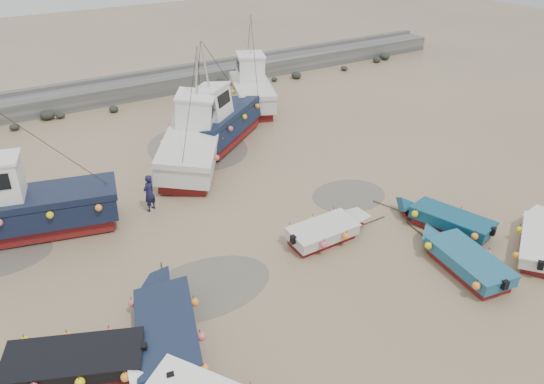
{
  "coord_description": "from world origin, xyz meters",
  "views": [
    {
      "loc": [
        -9.8,
        -15.56,
        12.81
      ],
      "look_at": [
        1.04,
        2.04,
        1.4
      ],
      "focal_mm": 35.0,
      "sensor_mm": 36.0,
      "label": 1
    }
  ],
  "objects": [
    {
      "name": "seawall",
      "position": [
        0.05,
        21.99,
        0.63
      ],
      "size": [
        60.0,
        4.92,
        1.5
      ],
      "color": "slate",
      "rests_on": "ground"
    },
    {
      "name": "cabin_boat_2",
      "position": [
        2.82,
        10.67,
        1.36
      ],
      "size": [
        8.22,
        6.68,
        6.22
      ],
      "rotation": [
        0.0,
        0.0,
        2.22
      ],
      "color": "maroon",
      "rests_on": "ground"
    },
    {
      "name": "dinghy_5",
      "position": [
        2.22,
        -0.65,
        0.56
      ],
      "size": [
        5.28,
        1.93,
        1.43
      ],
      "rotation": [
        0.0,
        0.0,
        -1.55
      ],
      "color": "maroon",
      "rests_on": "ground"
    },
    {
      "name": "person",
      "position": [
        -3.39,
        5.71,
        0.0
      ],
      "size": [
        0.79,
        0.71,
        1.82
      ],
      "primitive_type": "imported",
      "rotation": [
        0.0,
        0.0,
        3.67
      ],
      "color": "#161637",
      "rests_on": "ground"
    },
    {
      "name": "cabin_boat_1",
      "position": [
        0.62,
        9.83,
        1.3
      ],
      "size": [
        7.24,
        10.37,
        6.22
      ],
      "rotation": [
        0.0,
        0.0,
        -0.55
      ],
      "color": "maroon",
      "rests_on": "ground"
    },
    {
      "name": "puddle_a",
      "position": [
        -3.74,
        -0.81,
        0.0
      ],
      "size": [
        5.42,
        5.42,
        0.01
      ],
      "primitive_type": "cylinder",
      "color": "#5A554A",
      "rests_on": "ground"
    },
    {
      "name": "dinghy_3",
      "position": [
        9.38,
        -5.88,
        0.54
      ],
      "size": [
        5.64,
        4.01,
        1.43
      ],
      "rotation": [
        0.0,
        0.0,
        -1.0
      ],
      "color": "maroon",
      "rests_on": "ground"
    },
    {
      "name": "puddle_b",
      "position": [
        5.42,
        1.91,
        0.0
      ],
      "size": [
        3.84,
        3.84,
        0.01
      ],
      "primitive_type": "cylinder",
      "color": "#5A554A",
      "rests_on": "ground"
    },
    {
      "name": "dinghy_4",
      "position": [
        -9.16,
        -2.33,
        0.54
      ],
      "size": [
        6.22,
        3.42,
        1.43
      ],
      "rotation": [
        0.0,
        0.0,
        1.17
      ],
      "color": "maroon",
      "rests_on": "ground"
    },
    {
      "name": "dinghy_6",
      "position": [
        7.07,
        -2.6,
        0.55
      ],
      "size": [
        2.66,
        5.65,
        1.43
      ],
      "rotation": [
        0.0,
        0.0,
        0.3
      ],
      "color": "maroon",
      "rests_on": "ground"
    },
    {
      "name": "ground",
      "position": [
        0.0,
        0.0,
        0.0
      ],
      "size": [
        120.0,
        120.0,
        0.0
      ],
      "primitive_type": "plane",
      "color": "#947D5D",
      "rests_on": "ground"
    },
    {
      "name": "dinghy_1",
      "position": [
        -5.76,
        -2.42,
        0.54
      ],
      "size": [
        3.37,
        6.58,
        1.43
      ],
      "rotation": [
        0.0,
        0.0,
        -0.3
      ],
      "color": "maroon",
      "rests_on": "ground"
    },
    {
      "name": "puddle_d",
      "position": [
        1.48,
        11.16,
        0.0
      ],
      "size": [
        5.66,
        5.66,
        0.01
      ],
      "primitive_type": "cylinder",
      "color": "#5A554A",
      "rests_on": "ground"
    },
    {
      "name": "dinghy_2",
      "position": [
        5.5,
        -5.03,
        0.55
      ],
      "size": [
        2.39,
        5.79,
        1.43
      ],
      "rotation": [
        0.0,
        0.0,
        -0.15
      ],
      "color": "maroon",
      "rests_on": "ground"
    },
    {
      "name": "cabin_boat_0",
      "position": [
        -9.06,
        6.66,
        1.33
      ],
      "size": [
        10.52,
        4.58,
        6.22
      ],
      "rotation": [
        0.0,
        0.0,
        1.33
      ],
      "color": "maroon",
      "rests_on": "ground"
    },
    {
      "name": "cabin_boat_3",
      "position": [
        7.71,
        15.75,
        1.38
      ],
      "size": [
        4.9,
        8.79,
        6.22
      ],
      "rotation": [
        0.0,
        0.0,
        -0.38
      ],
      "color": "maroon",
      "rests_on": "ground"
    },
    {
      "name": "puddle_c",
      "position": [
        -9.89,
        5.22,
        0.0
      ],
      "size": [
        3.85,
        3.85,
        0.01
      ],
      "primitive_type": "cylinder",
      "color": "#5A554A",
      "rests_on": "ground"
    }
  ]
}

